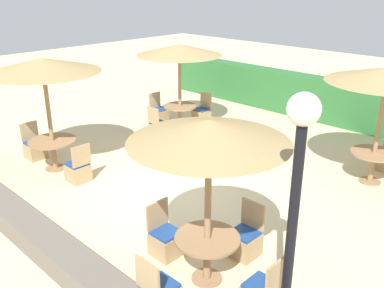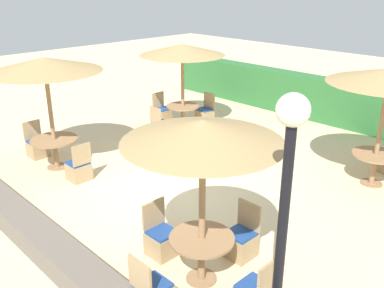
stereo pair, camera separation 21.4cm
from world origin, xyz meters
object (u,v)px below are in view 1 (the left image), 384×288
Objects in this scene: patio_chair_back_left_north at (202,114)px; parasol_front_right at (209,132)px; patio_chair_back_left_south at (159,128)px; patio_chair_front_left_west at (35,148)px; lamp_post at (297,179)px; parasol_back_left at (179,50)px; round_table_back_right at (373,159)px; round_table_front_left at (53,146)px; parasol_front_left at (43,66)px; round_table_front_right at (207,247)px; round_table_back_left at (180,111)px; patio_chair_front_right_west at (166,241)px; patio_chair_front_right_north at (245,241)px; patio_chair_front_left_east at (78,171)px; patio_chair_back_left_west at (159,114)px.

parasol_front_right reaches higher than patio_chair_back_left_north.
parasol_front_right is at bearing -34.96° from patio_chair_back_left_south.
patio_chair_front_left_west and patio_chair_back_left_north have the same top height.
lamp_post is 1.28× the size of parasol_back_left.
parasol_back_left is (1.06, 4.20, 2.16)m from patio_chair_front_left_west.
round_table_front_left is at bearing -141.26° from round_table_back_right.
parasol_front_left is 2.73× the size of round_table_front_right.
parasol_back_left reaches higher than round_table_front_right.
parasol_front_right is at bearing -40.88° from round_table_back_left.
round_table_back_left is at bearing -136.41° from patio_chair_front_right_west.
patio_chair_front_left_west and patio_chair_back_left_south have the same top height.
parasol_front_left is 3.99m from patio_chair_back_left_south.
lamp_post is 3.57× the size of patio_chair_front_right_west.
patio_chair_back_left_south is at bearing -88.17° from parasol_back_left.
patio_chair_back_left_south is at bearing -166.26° from round_table_back_right.
patio_chair_front_left_west is at bearing -108.37° from patio_chair_back_left_south.
patio_chair_front_right_north is (-1.52, 1.20, -2.09)m from lamp_post.
patio_chair_front_left_east and patio_chair_front_left_west have the same top height.
lamp_post is 2.37m from round_table_front_right.
patio_chair_front_left_west is at bearing 176.14° from round_table_front_right.
patio_chair_back_left_west reaches higher than round_table_front_right.
round_table_back_left is (-0.92, 4.15, 0.32)m from patio_chair_front_left_east.
round_table_back_right is 1.11× the size of patio_chair_back_left_north.
parasol_front_left reaches higher than round_table_back_right.
patio_chair_front_right_west is (-0.94, -0.01, -2.17)m from parasol_front_right.
round_table_front_left is 1.06m from patio_chair_front_left_east.
round_table_back_left is 0.97m from patio_chair_back_left_south.
parasol_front_left is 2.49m from patio_chair_front_left_east.
parasol_front_right reaches higher than patio_chair_back_left_west.
patio_chair_back_left_south is (0.03, -0.91, -0.32)m from round_table_back_left.
patio_chair_back_left_north is at bearing 168.53° from patio_chair_front_left_west.
patio_chair_back_left_west is at bearing -130.69° from patio_chair_front_right_west.
lamp_post is at bearing 141.69° from patio_chair_front_right_north.
parasol_front_left is 5.66m from patio_chair_back_left_north.
patio_chair_front_left_east is 0.93× the size of round_table_back_left.
patio_chair_back_left_north is (-0.01, 0.99, -0.32)m from round_table_back_left.
patio_chair_back_left_south and patio_chair_front_right_west have the same top height.
parasol_back_left is 2.79× the size of patio_chair_back_left_north.
lamp_post is 3.57× the size of patio_chair_back_left_west.
patio_chair_front_left_east is at bearing -77.47° from round_table_back_left.
patio_chair_back_left_north is 8.07m from parasol_front_right.
parasol_front_left is 2.92× the size of patio_chair_front_right_west.
patio_chair_front_left_west is at bearing -94.57° from patio_chair_front_right_west.
round_table_front_left is at bearing -91.96° from patio_chair_back_left_south.
round_table_front_right is at bearing -40.88° from parasol_back_left.
patio_chair_front_left_east and patio_chair_back_left_south have the same top height.
round_table_back_right is 6.70m from patio_chair_front_left_east.
patio_chair_back_left_north is (0.07, 5.18, -0.34)m from round_table_front_left.
round_table_back_left is at bearing 88.87° from parasol_front_left.
patio_chair_back_left_west is at bearing 43.39° from patio_chair_back_left_north.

